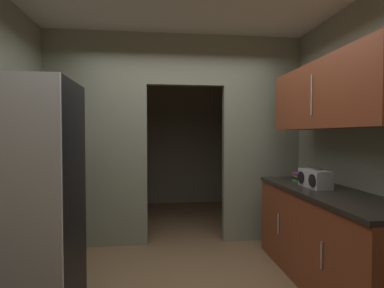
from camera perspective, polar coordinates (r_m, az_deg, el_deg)
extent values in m
cube|color=gray|center=(4.06, -17.64, 0.79)|extent=(1.29, 0.12, 2.76)
cube|color=gray|center=(4.23, 12.87, 0.87)|extent=(1.05, 0.12, 2.76)
cube|color=gray|center=(4.12, -1.23, 15.58)|extent=(1.02, 0.12, 0.66)
cube|color=gray|center=(6.38, -4.29, 1.19)|extent=(3.35, 0.10, 2.76)
cube|color=gray|center=(5.36, -21.42, 0.97)|extent=(0.10, 2.38, 2.76)
cube|color=gray|center=(5.51, 13.39, 1.06)|extent=(0.10, 2.38, 2.76)
cube|color=black|center=(2.74, -28.75, -9.14)|extent=(0.74, 0.67, 1.87)
cube|color=#B7BABC|center=(2.43, -31.91, -10.58)|extent=(0.74, 0.03, 1.87)
cube|color=brown|center=(3.27, 24.35, -16.31)|extent=(0.60, 1.96, 0.87)
cube|color=black|center=(3.16, 24.46, -8.43)|extent=(0.64, 1.96, 0.04)
cylinder|color=#B7BABC|center=(2.76, 23.35, -18.82)|extent=(0.01, 0.01, 0.22)
cylinder|color=#B7BABC|center=(3.49, 16.06, -14.32)|extent=(0.01, 0.01, 0.22)
cube|color=brown|center=(3.14, 24.67, 8.42)|extent=(0.34, 1.76, 0.63)
cylinder|color=#B7BABC|center=(3.05, 21.71, 8.65)|extent=(0.01, 0.01, 0.38)
cube|color=#B2B2B7|center=(3.30, 22.30, -6.10)|extent=(0.17, 0.38, 0.18)
cylinder|color=#262626|center=(3.28, 22.32, -4.23)|extent=(0.02, 0.27, 0.02)
cylinder|color=black|center=(3.15, 21.83, -6.45)|extent=(0.01, 0.12, 0.12)
cylinder|color=black|center=(3.35, 19.96, -5.94)|extent=(0.01, 0.12, 0.12)
cube|color=#388C47|center=(3.64, 19.74, -6.55)|extent=(0.14, 0.14, 0.02)
cube|color=black|center=(3.64, 19.83, -6.13)|extent=(0.13, 0.15, 0.03)
cube|color=gold|center=(3.64, 19.90, -5.82)|extent=(0.10, 0.15, 0.01)
cube|color=red|center=(3.64, 19.92, -5.56)|extent=(0.12, 0.14, 0.02)
cube|color=#8C3893|center=(3.64, 19.65, -5.28)|extent=(0.11, 0.13, 0.02)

